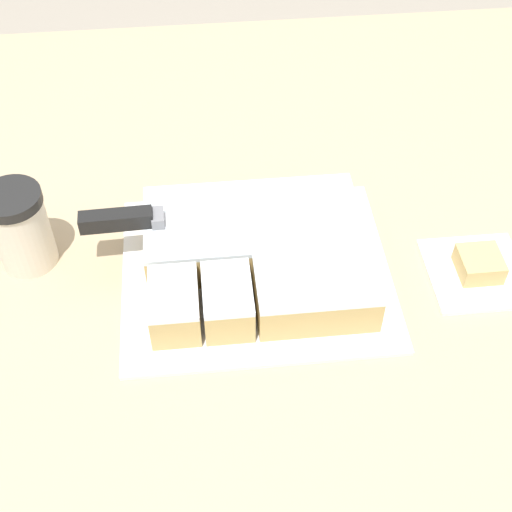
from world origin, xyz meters
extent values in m
plane|color=#9E9384|center=(0.00, 0.00, 0.00)|extent=(8.00, 8.00, 0.00)
cube|color=tan|center=(0.00, 0.00, 0.48)|extent=(1.40, 1.10, 0.95)
cube|color=white|center=(-0.06, -0.08, 0.96)|extent=(0.34, 0.29, 0.01)
cube|color=tan|center=(-0.06, -0.04, 0.99)|extent=(0.28, 0.14, 0.05)
cube|color=white|center=(-0.06, -0.04, 1.01)|extent=(0.28, 0.14, 0.01)
cube|color=tan|center=(0.01, -0.15, 0.99)|extent=(0.15, 0.09, 0.05)
cube|color=white|center=(0.01, -0.15, 1.01)|extent=(0.15, 0.09, 0.01)
cube|color=tan|center=(-0.16, -0.15, 0.99)|extent=(0.06, 0.09, 0.05)
cube|color=white|center=(-0.16, -0.15, 1.01)|extent=(0.06, 0.09, 0.01)
cube|color=tan|center=(-0.10, -0.15, 0.99)|extent=(0.06, 0.09, 0.05)
cube|color=white|center=(-0.10, -0.15, 1.01)|extent=(0.06, 0.09, 0.01)
cube|color=silver|center=(-0.07, -0.04, 1.02)|extent=(0.22, 0.03, 0.00)
cube|color=slate|center=(-0.17, -0.04, 1.03)|extent=(0.02, 0.03, 0.02)
cube|color=black|center=(-0.23, -0.04, 1.03)|extent=(0.09, 0.02, 0.02)
cylinder|color=beige|center=(-0.35, -0.03, 1.01)|extent=(0.07, 0.07, 0.10)
cylinder|color=black|center=(-0.35, -0.03, 1.06)|extent=(0.08, 0.08, 0.01)
cube|color=white|center=(0.23, -0.11, 0.96)|extent=(0.13, 0.13, 0.01)
cube|color=tan|center=(0.23, -0.11, 0.97)|extent=(0.05, 0.05, 0.03)
camera|label=1|loc=(-0.12, -0.69, 1.65)|focal=50.00mm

